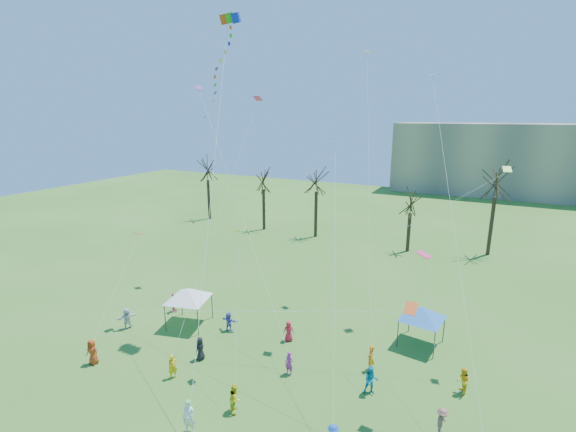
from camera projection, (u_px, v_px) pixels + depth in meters
The scene contains 9 objects.
ground at pixel (228, 422), 22.53m from camera, with size 160.00×160.00×0.00m, color #326720.
distant_building at pixel (546, 161), 82.22m from camera, with size 60.00×14.00×15.00m, color gray.
bare_tree_row at pixel (386, 192), 52.19m from camera, with size 68.86×8.53×11.33m.
hero_kite_flyer at pixel (189, 417), 21.57m from camera, with size 0.72×0.47×1.97m, color white.
big_box_kite at pixel (221, 75), 28.25m from camera, with size 3.29×6.68×24.41m.
canopy_tent_white at pixel (188, 294), 32.40m from camera, with size 4.18×4.18×3.23m.
canopy_tent_blue at pixel (423, 313), 29.57m from camera, with size 4.02×4.02×3.04m.
festival_crowd at pixel (266, 362), 26.62m from camera, with size 27.32×9.45×1.85m.
small_kites_aloft at pixel (319, 170), 28.61m from camera, with size 27.94×18.39×31.72m.
Camera 1 is at (11.52, -15.46, 16.80)m, focal length 25.00 mm.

